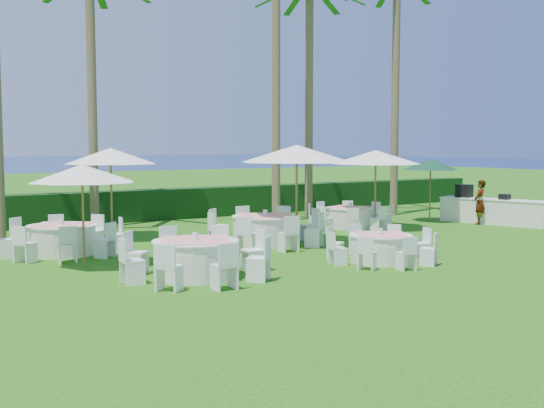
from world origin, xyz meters
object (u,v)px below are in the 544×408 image
Objects in this scene: banquet_table_f at (350,217)px; buffet_table at (493,210)px; umbrella_a at (82,173)px; umbrella_green at (431,164)px; staff_person at (480,202)px; umbrella_c at (111,156)px; banquet_table_e at (265,229)px; banquet_table_d at (62,239)px; banquet_table_a at (196,258)px; banquet_table_b at (381,247)px; umbrella_d at (376,157)px; umbrella_b at (297,154)px.

buffet_table reaches higher than banquet_table_f.
umbrella_a is 1.07× the size of umbrella_green.
umbrella_c is at bearing -37.29° from staff_person.
banquet_table_d is at bearing 164.97° from banquet_table_e.
umbrella_green is (8.54, 1.57, 1.75)m from banquet_table_e.
banquet_table_a is 1.40× the size of umbrella_green.
banquet_table_f is at bearing -12.96° from umbrella_c.
umbrella_green is (7.72, 5.70, 1.84)m from banquet_table_b.
banquet_table_a is at bearing -7.67° from staff_person.
umbrella_d reaches higher than buffet_table.
banquet_table_d is 1.05× the size of umbrella_d.
staff_person reaches higher than banquet_table_e.
banquet_table_b is 9.10m from umbrella_c.
buffet_table is 0.65m from staff_person.
banquet_table_b is at bearing 3.77° from staff_person.
buffet_table is 2.51× the size of staff_person.
umbrella_c reaches higher than umbrella_a.
banquet_table_d is 7.06m from umbrella_b.
banquet_table_a is at bearing -149.70° from banquet_table_f.
banquet_table_b is 7.61m from umbrella_a.
umbrella_b is at bearing 90.58° from banquet_table_b.
umbrella_b is (-3.93, -2.23, 2.31)m from banquet_table_f.
staff_person is at bearing -15.79° from umbrella_c.
umbrella_a is 0.77× the size of umbrella_b.
banquet_table_f is 5.08m from umbrella_b.
banquet_table_b is 8.54m from banquet_table_d.
umbrella_b is at bearing -17.42° from banquet_table_d.
banquet_table_d is at bearing -178.70° from banquet_table_f.
umbrella_a is at bearing 152.20° from banquet_table_b.
umbrella_b reaches higher than umbrella_c.
umbrella_d is (8.61, -2.64, -0.09)m from umbrella_c.
banquet_table_a is 5.25m from banquet_table_e.
umbrella_green reaches higher than staff_person.
banquet_table_d is at bearing -179.74° from umbrella_green.
umbrella_a is 0.84× the size of umbrella_d.
umbrella_green reaches higher than banquet_table_d.
banquet_table_b is 1.08× the size of umbrella_a.
umbrella_green reaches higher than banquet_table_a.
banquet_table_f is 1.01× the size of umbrella_c.
buffet_table is at bearing 1.80° from umbrella_b.
umbrella_b is (6.38, -2.00, 2.28)m from banquet_table_d.
umbrella_c is (-3.41, 3.61, 2.16)m from banquet_table_e.
banquet_table_f is at bearing 30.30° from banquet_table_a.
banquet_table_e is 1.13× the size of umbrella_d.
banquet_table_e is at bearing -46.56° from umbrella_c.
banquet_table_e is (-0.82, 4.13, 0.09)m from banquet_table_b.
umbrella_green is at bearing -2.51° from banquet_table_f.
staff_person is at bearing -20.42° from banquet_table_f.
banquet_table_b is at bearing -123.55° from banquet_table_f.
banquet_table_a is 1.16× the size of umbrella_c.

